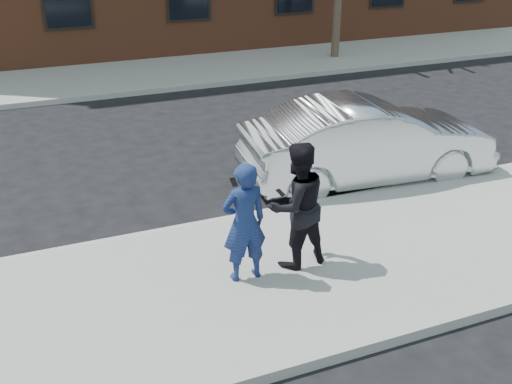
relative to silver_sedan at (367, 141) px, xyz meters
name	(u,v)px	position (x,y,z in m)	size (l,w,h in m)	color
ground	(420,239)	(-0.38, -2.30, -0.77)	(100.00, 100.00, 0.00)	black
near_sidewalk	(431,242)	(-0.38, -2.55, -0.69)	(50.00, 3.50, 0.15)	gray
near_curb	(368,195)	(-0.38, -0.75, -0.69)	(50.00, 0.10, 0.15)	#999691
far_sidewalk	(204,69)	(-0.38, 8.95, -0.69)	(50.00, 3.50, 0.15)	gray
far_curb	(223,84)	(-0.38, 7.15, -0.69)	(50.00, 0.10, 0.15)	#999691
silver_sedan	(367,141)	(0.00, 0.00, 0.00)	(1.63, 4.67, 1.54)	#B7BABF
man_hoodie	(244,223)	(-3.38, -2.47, 0.22)	(0.62, 0.49, 1.67)	navy
man_peacoat	(297,205)	(-2.59, -2.39, 0.28)	(0.95, 0.79, 1.80)	black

